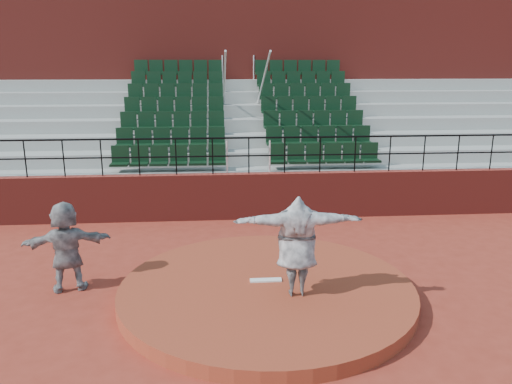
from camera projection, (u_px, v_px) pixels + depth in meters
ground at (267, 296)px, 9.41m from camera, size 90.00×90.00×0.00m
pitchers_mound at (267, 290)px, 9.38m from camera, size 5.50×5.50×0.25m
pitching_rubber at (266, 280)px, 9.49m from camera, size 0.60×0.15×0.03m
boundary_wall at (249, 196)px, 14.07m from camera, size 24.00×0.30×1.30m
wall_railing at (249, 148)px, 13.73m from camera, size 24.04×0.05×1.03m
seating_deck at (242, 148)px, 17.40m from camera, size 24.00×5.97×4.63m
press_box_facade at (237, 82)px, 20.70m from camera, size 24.00×3.00×7.10m
pitcher at (297, 246)px, 8.75m from camera, size 2.24×0.66×1.81m
fielder at (66, 246)px, 9.49m from camera, size 1.71×0.84×1.77m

